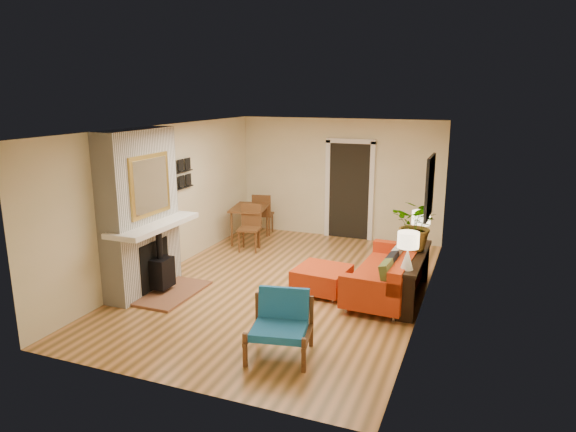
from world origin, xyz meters
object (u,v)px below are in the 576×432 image
at_px(sofa, 391,274).
at_px(console_table, 413,264).
at_px(ottoman, 322,278).
at_px(blue_chair, 281,320).
at_px(dining_table, 253,214).
at_px(lamp_near, 408,246).
at_px(lamp_far, 421,223).
at_px(houseplant, 417,225).

distance_m(sofa, console_table, 0.41).
distance_m(ottoman, blue_chair, 2.08).
distance_m(dining_table, lamp_near, 4.55).
xyz_separation_m(console_table, lamp_far, (0.00, 0.68, 0.49)).
bearing_deg(houseplant, lamp_near, -89.41).
height_order(console_table, lamp_near, lamp_near).
bearing_deg(houseplant, ottoman, -160.78).
xyz_separation_m(console_table, lamp_near, (0.00, -0.68, 0.49)).
distance_m(sofa, houseplant, 0.87).
distance_m(sofa, blue_chair, 2.50).
bearing_deg(dining_table, lamp_near, -36.39).
relative_size(console_table, lamp_near, 3.43).
height_order(sofa, lamp_far, lamp_far).
height_order(sofa, dining_table, dining_table).
xyz_separation_m(blue_chair, lamp_far, (1.26, 2.95, 0.64)).
bearing_deg(lamp_near, sofa, 114.64).
distance_m(lamp_far, houseplant, 0.40).
bearing_deg(console_table, blue_chair, -119.16).
height_order(blue_chair, console_table, blue_chair).
height_order(ottoman, console_table, console_table).
relative_size(lamp_near, houseplant, 0.67).
distance_m(console_table, lamp_far, 0.84).
distance_m(dining_table, houseplant, 4.06).
bearing_deg(dining_table, console_table, -28.81).
bearing_deg(lamp_near, lamp_far, 90.00).
bearing_deg(houseplant, lamp_far, 88.55).
xyz_separation_m(sofa, lamp_near, (0.34, -0.74, 0.70)).
bearing_deg(ottoman, console_table, 7.98).
height_order(blue_chair, lamp_far, lamp_far).
xyz_separation_m(ottoman, dining_table, (-2.25, 2.20, 0.38)).
bearing_deg(lamp_far, blue_chair, -113.21).
height_order(dining_table, houseplant, houseplant).
relative_size(dining_table, houseplant, 2.19).
bearing_deg(blue_chair, houseplant, 63.84).
relative_size(lamp_near, lamp_far, 1.00).
xyz_separation_m(dining_table, lamp_near, (3.65, -2.69, 0.45)).
bearing_deg(console_table, lamp_near, -90.00).
xyz_separation_m(sofa, ottoman, (-1.06, -0.25, -0.13)).
bearing_deg(ottoman, blue_chair, -86.34).
bearing_deg(houseplant, dining_table, 154.71).
xyz_separation_m(ottoman, houseplant, (1.39, 0.48, 0.90)).
relative_size(dining_table, lamp_far, 3.28).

